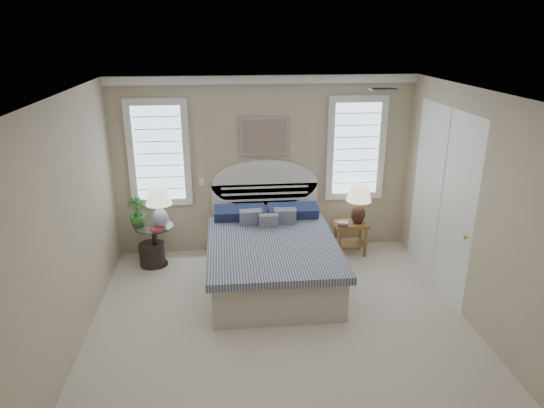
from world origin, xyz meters
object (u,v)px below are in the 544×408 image
Objects in this scene: bed at (271,254)px; lamp_right at (359,200)px; floor_pot at (152,254)px; nightstand_right at (350,231)px; lamp_left at (159,203)px; side_table_left at (155,241)px.

bed is 3.71× the size of lamp_right.
bed is 6.08× the size of floor_pot.
nightstand_right is at bearing 1.72° from floor_pot.
floor_pot is at bearing -178.28° from nightstand_right.
floor_pot is 0.61× the size of lamp_right.
lamp_right is (2.93, 0.12, -0.09)m from lamp_left.
bed is at bearing -154.77° from lamp_right.
bed reaches higher than nightstand_right.
nightstand_right is 0.87× the size of lamp_right.
floor_pot is (-3.01, -0.09, -0.22)m from nightstand_right.
lamp_left is at bearing -176.91° from nightstand_right.
lamp_right is (1.39, 0.66, 0.52)m from bed.
bed is at bearing -151.97° from nightstand_right.
nightstand_right is 0.88× the size of lamp_left.
lamp_right reaches higher than floor_pot.
side_table_left is 1.68× the size of floor_pot.
side_table_left is 1.19× the size of nightstand_right.
bed reaches higher than lamp_right.
bed is 4.29× the size of nightstand_right.
bed is 1.83m from floor_pot.
side_table_left is 0.62m from lamp_left.
nightstand_right is (2.95, 0.10, -0.00)m from side_table_left.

